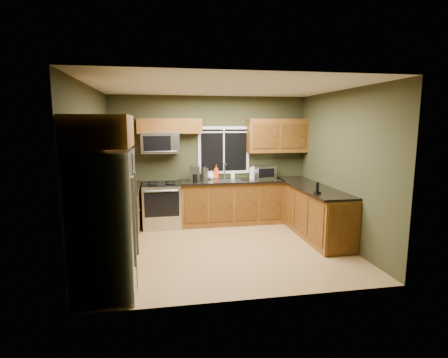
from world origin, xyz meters
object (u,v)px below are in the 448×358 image
object	(u,v)px
paper_towel_roll	(252,173)
soap_bottle_a	(216,172)
toaster_oven	(264,172)
cordless_phone	(317,190)
range	(162,205)
kettle	(205,173)
coffee_maker	(195,174)
refrigerator	(105,224)
soap_bottle_c	(211,175)
soap_bottle_b	(233,174)
microwave	(160,143)

from	to	relation	value
paper_towel_roll	soap_bottle_a	xyz separation A→B (m)	(-0.75, 0.20, 0.02)
toaster_oven	cordless_phone	distance (m)	1.87
range	kettle	bearing A→B (deg)	11.21
coffee_maker	kettle	distance (m)	0.33
kettle	refrigerator	bearing A→B (deg)	-118.47
soap_bottle_c	cordless_phone	world-z (taller)	cordless_phone
coffee_maker	soap_bottle_a	world-z (taller)	coffee_maker
refrigerator	paper_towel_roll	world-z (taller)	refrigerator
cordless_phone	refrigerator	bearing A→B (deg)	-161.70
refrigerator	coffee_maker	distance (m)	3.04
toaster_oven	soap_bottle_b	bearing A→B (deg)	173.04
soap_bottle_a	soap_bottle_b	bearing A→B (deg)	0.00
paper_towel_roll	cordless_phone	xyz separation A→B (m)	(0.69, -1.71, -0.07)
toaster_oven	soap_bottle_c	xyz separation A→B (m)	(-1.17, 0.07, -0.05)
toaster_oven	kettle	xyz separation A→B (m)	(-1.31, 0.03, 0.00)
toaster_oven	refrigerator	bearing A→B (deg)	-134.90
coffee_maker	kettle	bearing A→B (deg)	46.02
microwave	kettle	xyz separation A→B (m)	(0.91, 0.04, -0.65)
kettle	soap_bottle_c	distance (m)	0.15
paper_towel_roll	range	bearing A→B (deg)	-179.05
soap_bottle_c	range	bearing A→B (deg)	-168.25
cordless_phone	soap_bottle_a	bearing A→B (deg)	126.94
refrigerator	soap_bottle_c	bearing A→B (deg)	59.80
coffee_maker	microwave	bearing A→B (deg)	164.08
paper_towel_roll	soap_bottle_a	size ratio (longest dim) A/B	0.93
range	toaster_oven	size ratio (longest dim) A/B	1.86
coffee_maker	paper_towel_roll	xyz separation A→B (m)	(1.23, 0.09, -0.02)
toaster_oven	soap_bottle_a	world-z (taller)	soap_bottle_a
coffee_maker	soap_bottle_b	world-z (taller)	coffee_maker
paper_towel_roll	microwave	bearing A→B (deg)	176.88
toaster_oven	coffee_maker	size ratio (longest dim) A/B	1.57
cordless_phone	soap_bottle_b	bearing A→B (deg)	119.40
refrigerator	cordless_phone	world-z (taller)	refrigerator
range	soap_bottle_b	bearing A→B (deg)	8.56
microwave	toaster_oven	world-z (taller)	microwave
range	toaster_oven	distance (m)	2.30
soap_bottle_c	toaster_oven	bearing A→B (deg)	-3.52
paper_towel_roll	soap_bottle_a	bearing A→B (deg)	165.07
kettle	cordless_phone	bearing A→B (deg)	-47.65
microwave	soap_bottle_c	world-z (taller)	microwave
refrigerator	soap_bottle_a	size ratio (longest dim) A/B	5.88
refrigerator	soap_bottle_a	xyz separation A→B (m)	(1.86, 3.00, 0.19)
coffee_maker	soap_bottle_b	distance (m)	0.90
coffee_maker	soap_bottle_b	xyz separation A→B (m)	(0.85, 0.29, -0.06)
soap_bottle_b	soap_bottle_c	xyz separation A→B (m)	(-0.48, -0.01, 0.00)
soap_bottle_b	cordless_phone	xyz separation A→B (m)	(1.08, -1.91, -0.03)
refrigerator	kettle	xyz separation A→B (m)	(1.60, 2.95, 0.18)
range	microwave	world-z (taller)	microwave
refrigerator	soap_bottle_a	world-z (taller)	refrigerator
paper_towel_roll	soap_bottle_a	world-z (taller)	soap_bottle_a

